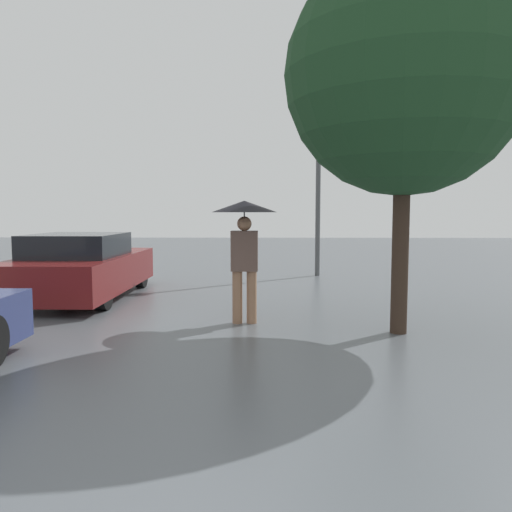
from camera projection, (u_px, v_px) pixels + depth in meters
The scene contains 4 objects.
pedestrian at pixel (244, 229), 7.23m from camera, with size 0.95×0.95×1.80m.
parked_car_farthest at pixel (81, 268), 9.49m from camera, with size 1.81×4.03×1.23m.
tree at pixel (405, 75), 6.46m from camera, with size 3.13×3.13×4.97m.
street_lamp at pixel (319, 137), 12.52m from camera, with size 0.39×0.39×5.10m.
Camera 1 is at (0.31, -1.69, 1.63)m, focal length 35.00 mm.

